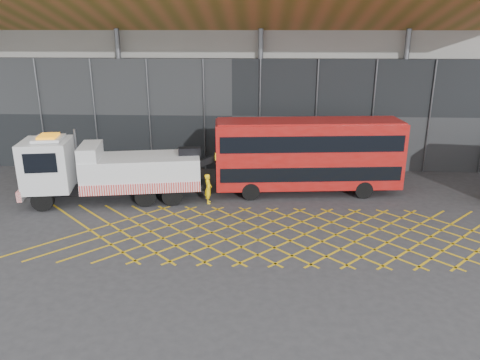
{
  "coord_description": "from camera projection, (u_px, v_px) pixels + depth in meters",
  "views": [
    {
      "loc": [
        4.02,
        -22.06,
        10.26
      ],
      "look_at": [
        3.0,
        1.5,
        2.4
      ],
      "focal_mm": 35.0,
      "sensor_mm": 36.0,
      "label": 1
    }
  ],
  "objects": [
    {
      "name": "construction_building",
      "position": [
        236.0,
        41.0,
        38.83
      ],
      "size": [
        55.0,
        23.97,
        18.0
      ],
      "color": "gray",
      "rests_on": "ground_plane"
    },
    {
      "name": "worker",
      "position": [
        208.0,
        189.0,
        28.01
      ],
      "size": [
        0.51,
        0.71,
        1.83
      ],
      "primitive_type": "imported",
      "rotation": [
        0.0,
        0.0,
        1.69
      ],
      "color": "yellow",
      "rests_on": "ground_plane"
    },
    {
      "name": "road_markings",
      "position": [
        289.0,
        234.0,
        24.08
      ],
      "size": [
        27.96,
        7.16,
        0.01
      ],
      "color": "#C69812",
      "rests_on": "ground_plane"
    },
    {
      "name": "ground_plane",
      "position": [
        181.0,
        232.0,
        24.31
      ],
      "size": [
        120.0,
        120.0,
        0.0
      ],
      "primitive_type": "plane",
      "color": "#2C2C2F"
    },
    {
      "name": "recovery_truck",
      "position": [
        107.0,
        170.0,
        28.02
      ],
      "size": [
        12.33,
        4.54,
        4.27
      ],
      "rotation": [
        0.0,
        0.0,
        0.16
      ],
      "color": "black",
      "rests_on": "ground_plane"
    },
    {
      "name": "bus_towed",
      "position": [
        308.0,
        153.0,
        29.23
      ],
      "size": [
        11.74,
        3.68,
        4.7
      ],
      "rotation": [
        0.0,
        0.0,
        0.09
      ],
      "color": "#9E0F0C",
      "rests_on": "ground_plane"
    }
  ]
}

